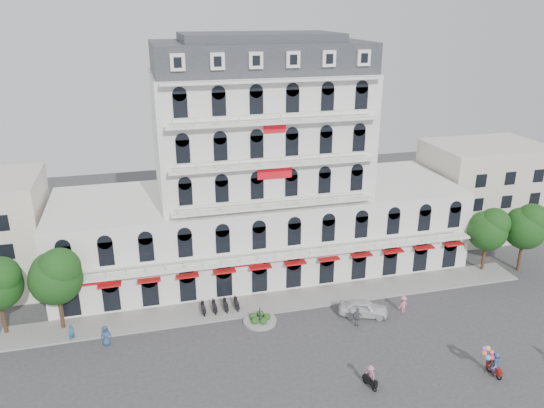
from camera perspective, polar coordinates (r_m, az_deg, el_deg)
The scene contains 17 objects.
ground at distance 47.69m, azimuth 4.07°, elevation -15.84°, with size 120.00×120.00×0.00m, color #38383A.
sidewalk at distance 54.82m, azimuth 1.05°, elevation -10.42°, with size 53.00×4.00×0.16m, color gray.
main_building at distance 58.69m, azimuth -1.24°, elevation 2.32°, with size 45.00×15.00×25.80m.
flank_building_east at distance 74.12m, azimuth 21.58°, elevation 1.52°, with size 14.00×10.00×12.00m, color beige.
traffic_island at distance 51.62m, azimuth -1.32°, elevation -12.33°, with size 3.20×3.20×1.60m.
parked_scooter_row at distance 53.56m, azimuth -5.58°, elevation -11.43°, with size 4.40×1.80×1.10m, color black, non-canonical shape.
tree_west_inner at distance 51.65m, azimuth -22.24°, elevation -7.04°, with size 4.76×4.76×8.25m.
tree_east_inner at distance 63.46m, azimuth 22.26°, elevation -2.41°, with size 4.40×4.37×7.57m.
tree_east_outer at distance 65.05m, azimuth 25.65°, elevation -2.06°, with size 4.65×4.65×8.05m.
parked_car at distance 53.08m, azimuth 9.80°, elevation -10.96°, with size 1.90×4.72×1.61m, color silver.
rider_east at distance 48.22m, azimuth 22.89°, elevation -15.58°, with size 0.65×1.70×2.20m.
rider_center at distance 44.30m, azimuth 10.52°, elevation -17.75°, with size 0.79×1.68×2.00m.
pedestrian_left at distance 50.38m, azimuth -17.42°, elevation -13.36°, with size 0.93×0.60×1.90m, color navy.
pedestrian_mid at distance 51.24m, azimuth 9.17°, elevation -11.94°, with size 1.14×0.47×1.94m, color slate.
pedestrian_right at distance 54.23m, azimuth 13.92°, elevation -10.45°, with size 1.17×0.67×1.81m, color #D3708A.
pedestrian_far at distance 51.90m, azimuth -20.75°, elevation -12.85°, with size 0.62×0.40×1.69m, color #2A5A7E.
balloon_vendor at distance 48.06m, azimuth 22.47°, elevation -15.39°, with size 1.49×1.34×2.45m.
Camera 1 is at (-12.80, -36.33, 28.12)m, focal length 35.00 mm.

